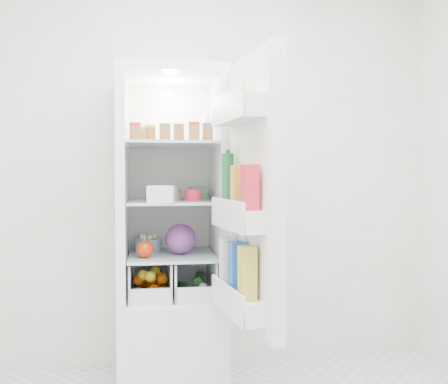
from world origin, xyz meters
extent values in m
cube|color=beige|center=(0.00, 1.50, 1.30)|extent=(3.00, 0.02, 2.60)
cube|color=white|center=(-0.20, 1.21, 0.25)|extent=(0.60, 0.60, 0.50)
cube|color=white|center=(-0.20, 1.21, 1.77)|extent=(0.60, 0.60, 0.05)
cube|color=white|center=(-0.20, 1.49, 1.12)|extent=(0.60, 0.05, 1.25)
cube|color=white|center=(-0.47, 1.21, 1.12)|extent=(0.05, 0.60, 1.25)
cube|color=white|center=(0.07, 1.21, 1.12)|extent=(0.05, 0.60, 1.25)
cube|color=white|center=(-0.20, 1.46, 1.12)|extent=(0.50, 0.01, 1.25)
sphere|color=white|center=(-0.20, 1.42, 1.71)|extent=(0.05, 0.05, 0.05)
cube|color=#ACC0CA|center=(-0.20, 1.19, 0.74)|extent=(0.49, 0.53, 0.01)
cube|color=#ACC0CA|center=(-0.20, 1.19, 1.05)|extent=(0.49, 0.53, 0.02)
cube|color=#ACC0CA|center=(-0.20, 1.19, 1.38)|extent=(0.49, 0.53, 0.02)
cylinder|color=#B21919|center=(-0.40, 1.05, 1.43)|extent=(0.06, 0.06, 0.08)
cylinder|color=gold|center=(-0.32, 1.10, 1.43)|extent=(0.06, 0.06, 0.08)
cylinder|color=#267226|center=(-0.24, 1.02, 1.43)|extent=(0.06, 0.06, 0.08)
cylinder|color=brown|center=(-0.16, 1.12, 1.43)|extent=(0.06, 0.06, 0.08)
cylinder|color=#B21919|center=(-0.08, 1.05, 1.43)|extent=(0.06, 0.06, 0.08)
cylinder|color=#194C8C|center=(0.00, 1.10, 1.43)|extent=(0.06, 0.06, 0.08)
cylinder|color=#BF8C19|center=(-0.36, 1.28, 1.43)|extent=(0.06, 0.06, 0.08)
cylinder|color=white|center=(0.01, 1.30, 1.47)|extent=(0.05, 0.05, 0.17)
cube|color=silver|center=(-0.26, 0.99, 1.10)|extent=(0.16, 0.16, 0.09)
cube|color=beige|center=(-0.22, 1.18, 1.09)|extent=(0.16, 0.16, 0.07)
cylinder|color=red|center=(-0.08, 1.14, 1.09)|extent=(0.12, 0.12, 0.06)
cube|color=#387B4F|center=(-0.04, 1.29, 1.09)|extent=(0.10, 0.13, 0.07)
sphere|color=#55205D|center=(-0.15, 1.17, 0.83)|extent=(0.17, 0.17, 0.17)
sphere|color=red|center=(-0.35, 1.07, 0.79)|extent=(0.09, 0.09, 0.09)
cylinder|color=#90C1D7|center=(-0.34, 1.30, 0.78)|extent=(0.20, 0.20, 0.07)
sphere|color=orange|center=(-0.39, 1.06, 0.55)|extent=(0.07, 0.07, 0.07)
sphere|color=orange|center=(-0.32, 1.06, 0.55)|extent=(0.07, 0.07, 0.07)
sphere|color=orange|center=(-0.26, 1.06, 0.55)|extent=(0.07, 0.07, 0.07)
sphere|color=orange|center=(-0.39, 1.19, 0.61)|extent=(0.07, 0.07, 0.07)
sphere|color=orange|center=(-0.32, 1.19, 0.61)|extent=(0.07, 0.07, 0.07)
sphere|color=orange|center=(-0.26, 1.19, 0.61)|extent=(0.07, 0.07, 0.07)
sphere|color=orange|center=(-0.35, 1.31, 0.55)|extent=(0.07, 0.07, 0.07)
sphere|color=orange|center=(-0.28, 1.31, 0.55)|extent=(0.07, 0.07, 0.07)
sphere|color=orange|center=(-0.30, 1.12, 0.55)|extent=(0.07, 0.07, 0.07)
sphere|color=yellow|center=(-0.36, 1.12, 0.64)|extent=(0.06, 0.06, 0.06)
sphere|color=yellow|center=(-0.29, 1.24, 0.64)|extent=(0.06, 0.06, 0.06)
sphere|color=yellow|center=(-0.32, 1.08, 0.64)|extent=(0.06, 0.06, 0.06)
cylinder|color=#1F521B|center=(-0.12, 1.19, 0.54)|extent=(0.09, 0.21, 0.05)
cylinder|color=#1F521B|center=(-0.04, 1.24, 0.59)|extent=(0.08, 0.21, 0.05)
sphere|color=white|center=(-0.08, 1.06, 0.54)|extent=(0.05, 0.05, 0.05)
sphere|color=white|center=(-0.03, 1.08, 0.57)|extent=(0.05, 0.05, 0.05)
cube|color=white|center=(0.17, 0.62, 1.12)|extent=(0.14, 0.60, 1.30)
cube|color=white|center=(0.14, 0.61, 1.12)|extent=(0.09, 0.56, 1.26)
cube|color=white|center=(0.09, 0.61, 1.50)|extent=(0.18, 0.51, 0.10)
cube|color=white|center=(0.09, 0.61, 1.00)|extent=(0.18, 0.51, 0.10)
cube|color=white|center=(0.09, 0.61, 0.60)|extent=(0.18, 0.51, 0.10)
sphere|color=#9B7046|center=(0.10, 0.49, 1.56)|extent=(0.05, 0.05, 0.05)
sphere|color=#9B7046|center=(0.09, 0.56, 1.56)|extent=(0.05, 0.05, 0.05)
sphere|color=#9B7046|center=(0.08, 0.64, 1.56)|extent=(0.05, 0.05, 0.05)
sphere|color=#9B7046|center=(0.06, 0.72, 1.56)|extent=(0.05, 0.05, 0.05)
sphere|color=#9B7046|center=(0.05, 0.80, 1.56)|extent=(0.05, 0.05, 0.05)
cylinder|color=#175226|center=(0.06, 0.75, 1.18)|extent=(0.06, 0.06, 0.26)
cube|color=gold|center=(0.08, 0.57, 1.15)|extent=(0.07, 0.07, 0.20)
cube|color=red|center=(0.10, 0.43, 1.15)|extent=(0.07, 0.07, 0.20)
cube|color=white|center=(0.06, 0.75, 0.77)|extent=(0.08, 0.08, 0.24)
cube|color=blue|center=(0.08, 0.60, 0.77)|extent=(0.08, 0.08, 0.24)
cube|color=gold|center=(0.10, 0.46, 0.77)|extent=(0.08, 0.08, 0.24)
camera|label=1|loc=(-0.33, -1.69, 1.21)|focal=40.00mm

